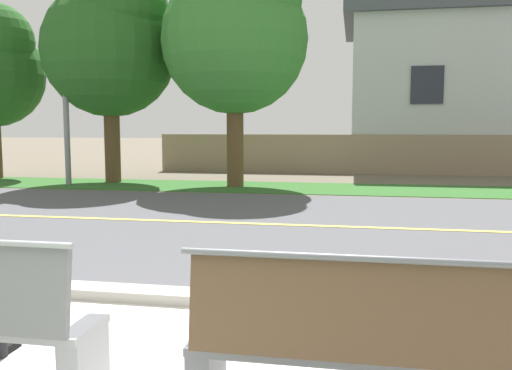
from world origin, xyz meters
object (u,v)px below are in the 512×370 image
at_px(bench_right, 379,349).
at_px(shade_tree_left, 112,40).
at_px(shade_tree_centre, 239,29).
at_px(streetlamp, 67,45).

distance_m(bench_right, shade_tree_left, 14.48).
bearing_deg(shade_tree_centre, bench_right, -74.19).
xyz_separation_m(bench_right, streetlamp, (-8.21, 11.37, 3.49)).
height_order(bench_right, shade_tree_centre, shade_tree_centre).
distance_m(shade_tree_left, shade_tree_centre, 3.89).
relative_size(streetlamp, shade_tree_centre, 1.04).
height_order(bench_right, shade_tree_left, shade_tree_left).
bearing_deg(bench_right, shade_tree_centre, 105.81).
distance_m(bench_right, shade_tree_centre, 12.67).
xyz_separation_m(bench_right, shade_tree_left, (-7.15, 12.03, 3.73)).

